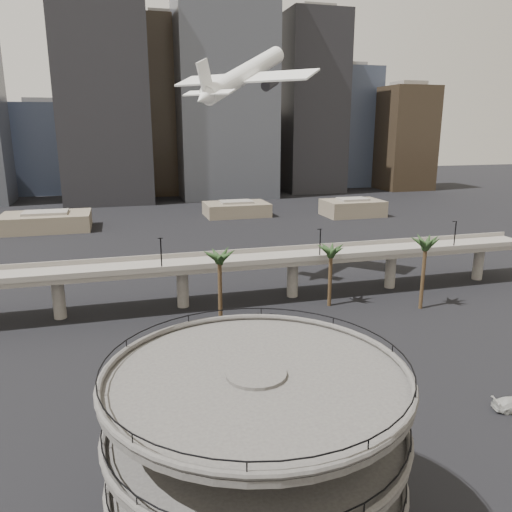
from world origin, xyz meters
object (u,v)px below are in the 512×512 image
object	(u,v)px
parking_ramp	(256,451)
overpass	(239,265)
airborne_jet	(245,74)
car_a	(249,400)
car_b	(346,373)

from	to	relation	value
parking_ramp	overpass	distance (m)	60.46
parking_ramp	airborne_jet	bearing A→B (deg)	76.15
car_a	car_b	world-z (taller)	car_a
car_a	airborne_jet	bearing A→B (deg)	12.28
parking_ramp	car_a	size ratio (longest dim) A/B	4.78
overpass	airborne_jet	world-z (taller)	airborne_jet
car_a	parking_ramp	bearing A→B (deg)	-167.19
overpass	car_b	distance (m)	35.17
overpass	airborne_jet	xyz separation A→B (m)	(5.69, 16.78, 36.47)
overpass	car_a	bearing A→B (deg)	-101.82
parking_ramp	airborne_jet	world-z (taller)	airborne_jet
airborne_jet	car_b	xyz separation A→B (m)	(1.04, -50.65, -43.13)
parking_ramp	car_b	size ratio (longest dim) A/B	5.38
car_a	car_b	xyz separation A→B (m)	(14.54, 3.44, -0.11)
car_b	overpass	bearing A→B (deg)	4.02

